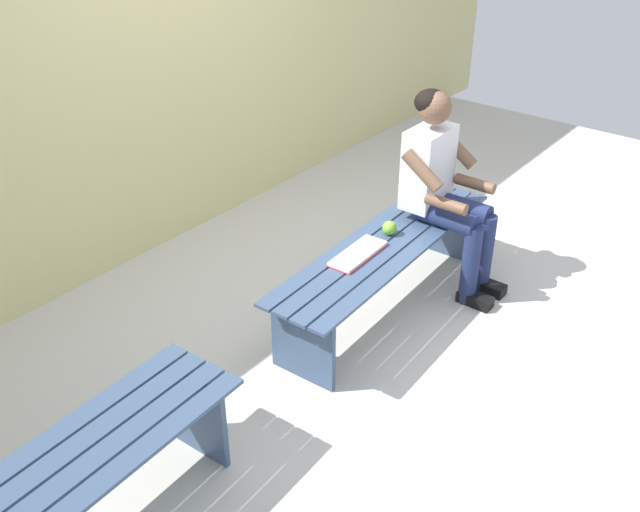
{
  "coord_description": "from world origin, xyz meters",
  "views": [
    {
      "loc": [
        3.12,
        1.98,
        2.58
      ],
      "look_at": [
        0.81,
        0.15,
        0.81
      ],
      "focal_mm": 40.2,
      "sensor_mm": 36.0,
      "label": 1
    }
  ],
  "objects_px": {
    "person_seated": "(444,184)",
    "book_open": "(358,254)",
    "bench_far": "(44,505)",
    "apple": "(389,228)",
    "bench_near": "(384,258)"
  },
  "relations": [
    {
      "from": "person_seated",
      "to": "bench_far",
      "type": "bearing_deg",
      "value": -2.07
    },
    {
      "from": "bench_far",
      "to": "person_seated",
      "type": "bearing_deg",
      "value": 177.93
    },
    {
      "from": "person_seated",
      "to": "apple",
      "type": "relative_size",
      "value": 14.39
    },
    {
      "from": "bench_far",
      "to": "person_seated",
      "type": "relative_size",
      "value": 1.45
    },
    {
      "from": "bench_near",
      "to": "apple",
      "type": "relative_size",
      "value": 21.51
    },
    {
      "from": "person_seated",
      "to": "apple",
      "type": "height_order",
      "value": "person_seated"
    },
    {
      "from": "bench_far",
      "to": "apple",
      "type": "bearing_deg",
      "value": -179.01
    },
    {
      "from": "bench_near",
      "to": "person_seated",
      "type": "xyz_separation_m",
      "value": [
        -0.48,
        0.1,
        0.34
      ]
    },
    {
      "from": "bench_far",
      "to": "book_open",
      "type": "xyz_separation_m",
      "value": [
        -2.11,
        -0.04,
        0.12
      ]
    },
    {
      "from": "bench_near",
      "to": "apple",
      "type": "xyz_separation_m",
      "value": [
        -0.1,
        -0.04,
        0.15
      ]
    },
    {
      "from": "bench_near",
      "to": "person_seated",
      "type": "distance_m",
      "value": 0.59
    },
    {
      "from": "person_seated",
      "to": "book_open",
      "type": "distance_m",
      "value": 0.74
    },
    {
      "from": "book_open",
      "to": "apple",
      "type": "bearing_deg",
      "value": 177.14
    },
    {
      "from": "apple",
      "to": "book_open",
      "type": "height_order",
      "value": "apple"
    },
    {
      "from": "book_open",
      "to": "bench_near",
      "type": "bearing_deg",
      "value": 166.01
    }
  ]
}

